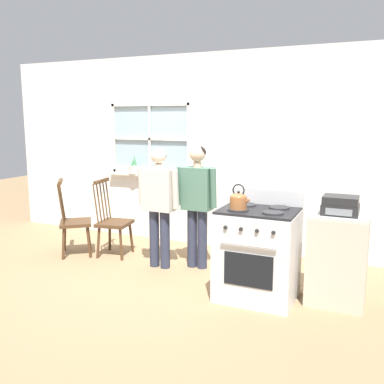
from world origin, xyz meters
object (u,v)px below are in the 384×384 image
Objects in this scene: kettle at (238,200)px; stereo at (340,205)px; chair_by_window at (74,222)px; person_teen_center at (197,196)px; person_elderly_left at (159,198)px; side_counter at (337,258)px; stove at (258,253)px; potted_plant at (134,168)px; chair_near_wall at (113,222)px.

stereo is at bearing 19.92° from kettle.
stereo is (3.37, -0.16, 0.54)m from chair_by_window.
person_teen_center is at bearing 136.54° from kettle.
kettle is 0.73× the size of stereo.
person_elderly_left is (1.28, 0.04, 0.42)m from chair_by_window.
side_counter is (3.37, -0.14, 0.00)m from chair_by_window.
potted_plant is at bearing 148.46° from stove.
stereo is at bearing -106.47° from chair_near_wall.
chair_by_window is 3.01× the size of stereo.
person_teen_center is 5.11× the size of potted_plant.
chair_by_window is 1.35m from person_elderly_left.
chair_near_wall is 3.50× the size of potted_plant.
person_elderly_left reaches higher than stove.
stereo reaches higher than chair_by_window.
person_elderly_left reaches higher than chair_by_window.
kettle is 2.68m from potted_plant.
stereo reaches higher than side_counter.
person_teen_center is 1.04m from kettle.
person_teen_center is 1.68m from potted_plant.
stereo is at bearing -12.06° from person_teen_center.
chair_near_wall is at bearing 169.22° from person_elderly_left.
potted_plant is 3.38m from side_counter.
person_teen_center reaches higher than chair_near_wall.
person_teen_center reaches higher than kettle.
chair_by_window is 0.68× the size of person_teen_center.
person_elderly_left is (0.79, -0.16, 0.42)m from chair_near_wall.
potted_plant is at bearing -52.19° from chair_by_window.
side_counter is at bearing -21.49° from potted_plant.
chair_near_wall is 1.10m from potted_plant.
stove is 0.78m from side_counter.
stove is 2.82m from potted_plant.
person_teen_center is 4.39× the size of stereo.
side_counter is (2.09, -0.17, -0.42)m from person_elderly_left.
stereo is (3.09, -1.24, -0.08)m from potted_plant.
chair_by_window is 1.00× the size of chair_near_wall.
potted_plant is (-1.43, 0.86, 0.18)m from person_teen_center.
person_teen_center reaches higher than potted_plant.
kettle is at bearing -142.65° from stove.
chair_by_window is 0.94× the size of stove.
stereo reaches higher than chair_near_wall.
side_counter is at bearing -106.06° from chair_near_wall.
potted_plant is 3.33m from stereo.
stereo is (0.92, 0.33, -0.04)m from kettle.
side_counter is at bearing 21.06° from kettle.
person_teen_center is 1.38× the size of stove.
chair_by_window is 1.28m from potted_plant.
chair_by_window is at bearing -171.98° from person_teen_center.
potted_plant is at bearing 158.18° from stereo.
stove reaches higher than chair_near_wall.
person_teen_center is 1.71m from stereo.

